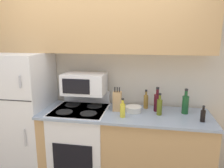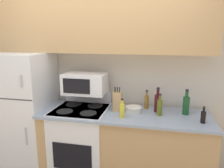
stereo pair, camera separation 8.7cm
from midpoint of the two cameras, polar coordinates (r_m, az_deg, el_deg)
The scene contains 14 objects.
wall_back at distance 2.99m, azimuth -1.04°, elevation 2.16°, with size 8.00×0.05×2.55m.
lower_cabinets at distance 2.84m, azimuth 4.14°, elevation -16.06°, with size 2.02×0.68×0.91m.
refrigerator at distance 3.17m, azimuth -20.86°, elevation -6.94°, with size 0.68×0.70×1.60m.
upper_cabinets at distance 2.76m, azimuth -2.00°, elevation 14.77°, with size 2.71×0.32×0.64m.
stove at distance 2.94m, azimuth -7.07°, elevation -14.65°, with size 0.66×0.66×1.08m.
microwave at distance 2.80m, azimuth -6.15°, elevation 0.16°, with size 0.53×0.35×0.26m.
knife_block at distance 2.67m, azimuth 2.37°, elevation -4.50°, with size 0.10×0.10×0.30m.
bowl at distance 2.66m, azimuth 6.63°, elevation -6.55°, with size 0.20×0.20×0.07m.
bottle_wine_red at distance 2.70m, azimuth 12.71°, elevation -4.69°, with size 0.08×0.08×0.30m.
bottle_olive_oil at distance 2.59m, azimuth 13.27°, elevation -5.86°, with size 0.06×0.06×0.26m.
bottle_vinegar at distance 2.79m, azimuth 9.88°, elevation -4.51°, with size 0.06×0.06×0.24m.
bottle_wine_green at distance 2.70m, azimuth 19.66°, elevation -5.11°, with size 0.08×0.08×0.30m.
bottle_cooking_spray at distance 2.47m, azimuth 3.70°, elevation -6.78°, with size 0.06×0.06×0.22m.
bottle_soy_sauce at distance 2.53m, azimuth 23.65°, elevation -7.79°, with size 0.05×0.05×0.18m.
Camera 2 is at (0.72, -2.14, 1.82)m, focal length 35.00 mm.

